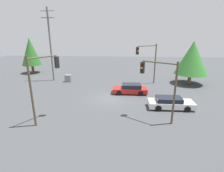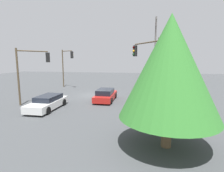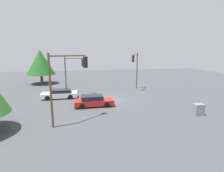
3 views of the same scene
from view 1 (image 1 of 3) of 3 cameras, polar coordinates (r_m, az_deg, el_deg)
The scene contains 10 objects.
ground_plane at distance 21.82m, azimuth -0.72°, elevation -4.12°, with size 80.00×80.00×0.00m, color #424447.
sedan_red at distance 23.58m, azimuth 5.96°, elevation -0.94°, with size 4.56×1.97×1.31m.
sedan_white at distance 19.96m, azimuth 18.50°, elevation -5.23°, with size 4.77×1.98×1.25m.
traffic_signal_main at distance 16.03m, azimuth 15.49°, elevation 1.87°, with size 2.98×2.01×5.64m.
traffic_signal_cross at distance 16.33m, azimuth -21.89°, elevation 2.60°, with size 1.83×2.60×6.14m.
traffic_signal_aux at distance 27.31m, azimuth 11.79°, elevation 9.13°, with size 3.30×2.37×6.24m.
utility_pole_tall at distance 30.84m, azimuth -19.49°, elevation 12.92°, with size 2.20×0.28×11.70m.
electrical_cabinet at distance 29.97m, azimuth -14.12°, elevation 2.44°, with size 0.99×0.70×1.16m, color gray.
tree_right at distance 38.54m, azimuth -25.07°, elevation 10.10°, with size 3.67×3.67×6.92m.
tree_far at distance 29.92m, azimuth 24.72°, elevation 8.35°, with size 4.97×4.97×6.71m.
Camera 1 is at (1.65, -20.27, 7.89)m, focal length 28.00 mm.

